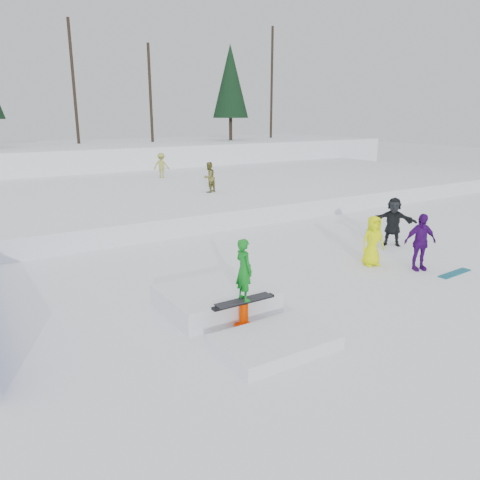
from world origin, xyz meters
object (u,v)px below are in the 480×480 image
walker_ygreen (161,165)px  spectator_dark (393,222)px  spectator_yellow (373,241)px  spectator_purple (420,242)px  walker_olive (209,177)px  jib_rail_feature (231,307)px

walker_ygreen → spectator_dark: (2.02, -16.68, -0.69)m
spectator_yellow → spectator_dark: (2.47, 1.28, 0.08)m
spectator_purple → spectator_yellow: size_ratio=1.10×
spectator_purple → spectator_yellow: spectator_purple is taller
walker_ygreen → walker_olive: bearing=128.3°
spectator_yellow → spectator_dark: size_ratio=0.91×
spectator_purple → spectator_dark: 2.84m
walker_ygreen → jib_rail_feature: walker_ygreen is taller
walker_olive → walker_ygreen: size_ratio=0.99×
spectator_yellow → jib_rail_feature: bearing=-155.7°
walker_ygreen → spectator_dark: 16.81m
walker_ygreen → spectator_yellow: (-0.45, -17.95, -0.77)m
walker_olive → walker_ygreen: bearing=-116.3°
walker_olive → spectator_yellow: 11.37m
spectator_yellow → walker_olive: bearing=103.0°
spectator_purple → jib_rail_feature: (-6.88, 0.03, -0.60)m
spectator_yellow → jib_rail_feature: 6.10m
spectator_purple → spectator_dark: (1.57, 2.37, -0.00)m
walker_olive → walker_ygreen: 6.61m
walker_olive → walker_ygreen: (0.19, 6.61, 0.01)m
walker_olive → jib_rail_feature: (-6.24, -12.40, -1.28)m
spectator_dark → walker_ygreen: bearing=146.7°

